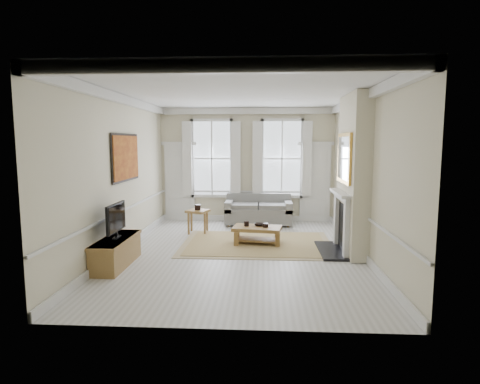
# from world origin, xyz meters

# --- Properties ---
(floor) EXTENTS (7.20, 7.20, 0.00)m
(floor) POSITION_xyz_m (0.00, 0.00, 0.00)
(floor) COLOR #B7B5AD
(floor) RESTS_ON ground
(ceiling) EXTENTS (7.20, 7.20, 0.00)m
(ceiling) POSITION_xyz_m (0.00, 0.00, 3.40)
(ceiling) COLOR white
(ceiling) RESTS_ON back_wall
(back_wall) EXTENTS (5.20, 0.00, 5.20)m
(back_wall) POSITION_xyz_m (0.00, 3.60, 1.70)
(back_wall) COLOR beige
(back_wall) RESTS_ON floor
(left_wall) EXTENTS (0.00, 7.20, 7.20)m
(left_wall) POSITION_xyz_m (-2.60, 0.00, 1.70)
(left_wall) COLOR beige
(left_wall) RESTS_ON floor
(right_wall) EXTENTS (0.00, 7.20, 7.20)m
(right_wall) POSITION_xyz_m (2.60, 0.00, 1.70)
(right_wall) COLOR beige
(right_wall) RESTS_ON floor
(window_left) EXTENTS (1.26, 0.20, 2.20)m
(window_left) POSITION_xyz_m (-1.05, 3.55, 1.90)
(window_left) COLOR #B2BCC6
(window_left) RESTS_ON back_wall
(window_right) EXTENTS (1.26, 0.20, 2.20)m
(window_right) POSITION_xyz_m (1.05, 3.55, 1.90)
(window_right) COLOR #B2BCC6
(window_right) RESTS_ON back_wall
(door_left) EXTENTS (0.90, 0.08, 2.30)m
(door_left) POSITION_xyz_m (-2.05, 3.56, 1.15)
(door_left) COLOR silver
(door_left) RESTS_ON floor
(door_right) EXTENTS (0.90, 0.08, 2.30)m
(door_right) POSITION_xyz_m (2.05, 3.56, 1.15)
(door_right) COLOR silver
(door_right) RESTS_ON floor
(painting) EXTENTS (0.05, 1.66, 1.06)m
(painting) POSITION_xyz_m (-2.56, 0.30, 2.05)
(painting) COLOR #C27121
(painting) RESTS_ON left_wall
(chimney_breast) EXTENTS (0.35, 1.70, 3.38)m
(chimney_breast) POSITION_xyz_m (2.43, 0.20, 1.70)
(chimney_breast) COLOR beige
(chimney_breast) RESTS_ON floor
(hearth) EXTENTS (0.55, 1.50, 0.05)m
(hearth) POSITION_xyz_m (2.00, 0.20, 0.03)
(hearth) COLOR black
(hearth) RESTS_ON floor
(fireplace) EXTENTS (0.21, 1.45, 1.33)m
(fireplace) POSITION_xyz_m (2.20, 0.20, 0.73)
(fireplace) COLOR silver
(fireplace) RESTS_ON floor
(mirror) EXTENTS (0.06, 1.26, 1.06)m
(mirror) POSITION_xyz_m (2.21, 0.20, 2.05)
(mirror) COLOR gold
(mirror) RESTS_ON chimney_breast
(sofa) EXTENTS (1.92, 0.93, 0.88)m
(sofa) POSITION_xyz_m (0.37, 3.11, 0.37)
(sofa) COLOR slate
(sofa) RESTS_ON floor
(side_table) EXTENTS (0.65, 0.65, 0.62)m
(side_table) POSITION_xyz_m (-1.22, 1.86, 0.50)
(side_table) COLOR brown
(side_table) RESTS_ON floor
(rug) EXTENTS (3.50, 2.60, 0.02)m
(rug) POSITION_xyz_m (0.36, 0.77, 0.01)
(rug) COLOR #98814E
(rug) RESTS_ON floor
(coffee_table) EXTENTS (1.20, 0.80, 0.42)m
(coffee_table) POSITION_xyz_m (0.36, 0.77, 0.34)
(coffee_table) COLOR brown
(coffee_table) RESTS_ON rug
(ceramic_pot_a) EXTENTS (0.12, 0.12, 0.12)m
(ceramic_pot_a) POSITION_xyz_m (0.11, 0.82, 0.48)
(ceramic_pot_a) COLOR black
(ceramic_pot_a) RESTS_ON coffee_table
(ceramic_pot_b) EXTENTS (0.13, 0.13, 0.09)m
(ceramic_pot_b) POSITION_xyz_m (0.56, 0.72, 0.46)
(ceramic_pot_b) COLOR black
(ceramic_pot_b) RESTS_ON coffee_table
(bowl) EXTENTS (0.31, 0.31, 0.06)m
(bowl) POSITION_xyz_m (0.41, 0.87, 0.45)
(bowl) COLOR black
(bowl) RESTS_ON coffee_table
(tv_stand) EXTENTS (0.49, 1.53, 0.55)m
(tv_stand) POSITION_xyz_m (-2.34, -1.06, 0.27)
(tv_stand) COLOR brown
(tv_stand) RESTS_ON floor
(tv) EXTENTS (0.08, 0.90, 0.68)m
(tv) POSITION_xyz_m (-2.32, -1.06, 0.94)
(tv) COLOR black
(tv) RESTS_ON tv_stand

